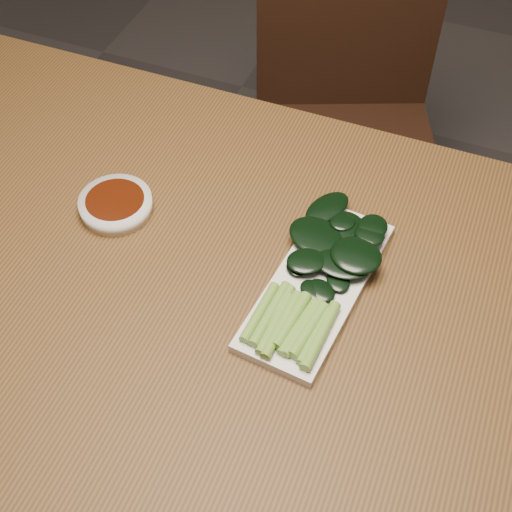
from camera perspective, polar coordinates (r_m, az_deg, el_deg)
The scene contains 6 objects.
ground at distance 1.66m, azimuth -1.03°, elevation -18.24°, with size 6.00×6.00×0.00m, color #322F2F.
table at distance 1.06m, azimuth -1.54°, elevation -4.85°, with size 1.40×0.80×0.75m.
chair_far at distance 1.68m, azimuth 7.21°, elevation 10.87°, with size 0.53×0.53×0.89m.
sauce_bowl at distance 1.11m, azimuth -11.15°, elevation 4.06°, with size 0.11×0.11×0.03m.
serving_plate at distance 1.00m, azimuth 4.88°, elevation -2.36°, with size 0.15×0.31×0.01m.
gai_lan at distance 0.99m, azimuth 5.43°, elevation -1.17°, with size 0.16×0.32×0.03m.
Camera 1 is at (0.25, -0.55, 1.55)m, focal length 50.00 mm.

